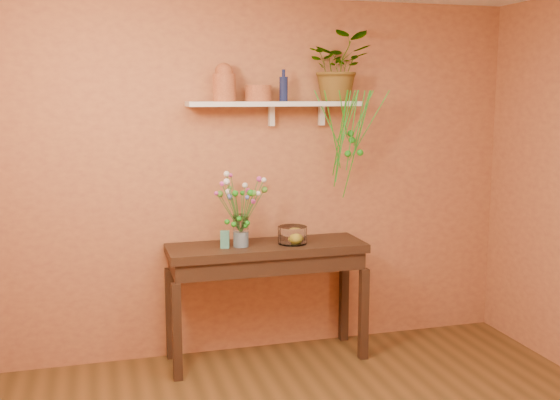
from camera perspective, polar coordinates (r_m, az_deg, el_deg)
The scene contains 13 objects.
room at distance 3.23m, azimuth 7.51°, elevation -2.42°, with size 4.04×4.04×2.70m.
sideboard at distance 4.96m, azimuth -1.16°, elevation -5.27°, with size 1.47×0.47×0.89m.
wall_shelf at distance 4.96m, azimuth -0.35°, elevation 8.21°, with size 1.30×0.24×0.19m.
terracotta_jug at distance 4.85m, azimuth -4.82°, elevation 9.98°, with size 0.19×0.19×0.27m.
terracotta_pot at distance 4.93m, azimuth -1.87°, elevation 9.15°, with size 0.19×0.19×0.12m, color #B55D33.
blue_bottle at distance 4.96m, azimuth 0.31°, elevation 9.57°, with size 0.08×0.08×0.23m.
spider_plant at distance 5.12m, azimuth 5.07°, elevation 11.33°, with size 0.46×0.40×0.51m, color #208318.
plant_fronds at distance 5.00m, azimuth 6.10°, elevation 5.47°, with size 0.56×0.38×0.81m.
glass_vase at distance 4.84m, azimuth -3.39°, elevation -2.86°, with size 0.11×0.11×0.24m.
bouquet at distance 4.78m, azimuth -3.43°, elevation 0.24°, with size 0.41×0.38×0.44m.
glass_bowl at distance 4.94m, azimuth 1.07°, elevation -3.08°, with size 0.22×0.22×0.13m.
lemon at distance 4.93m, azimuth 1.30°, elevation -3.29°, with size 0.08×0.08×0.08m, color yellow.
carton at distance 4.81m, azimuth -4.76°, elevation -3.39°, with size 0.06×0.05×0.13m, color teal.
Camera 1 is at (-1.26, -2.91, 1.99)m, focal length 42.56 mm.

